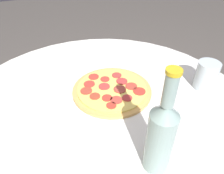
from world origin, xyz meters
The scene contains 4 objects.
table centered at (0.00, 0.00, 0.55)m, with size 1.03×1.03×0.69m.
pizza centered at (0.06, -0.06, 0.70)m, with size 0.28×0.28×0.02m.
beer_bottle centered at (-0.25, -0.06, 0.80)m, with size 0.06×0.06×0.29m.
drinking_glass centered at (-0.03, -0.38, 0.74)m, with size 0.08×0.08×0.10m.
Camera 1 is at (-0.51, 0.16, 1.18)m, focal length 35.00 mm.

